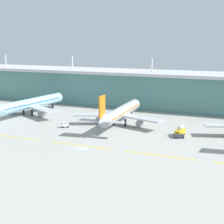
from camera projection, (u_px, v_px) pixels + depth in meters
The scene contains 13 objects.
ground_plane at pixel (83, 148), 147.35m from camera, with size 600.00×600.00×0.00m, color #A8A59E.
terminal_building at pixel (154, 89), 233.63m from camera, with size 288.00×34.00×31.91m.
airliner_near at pixel (29, 104), 210.65m from camera, with size 48.50×63.05×18.90m.
airliner_middle at pixel (120, 113), 185.66m from camera, with size 48.73×59.91×18.90m.
taxiway_stripe_mid_west at pixel (13, 137), 164.37m from camera, with size 28.00×0.70×0.04m, color yellow.
taxiway_stripe_centre at pixel (80, 145), 151.29m from camera, with size 28.00×0.70×0.04m, color yellow.
taxiway_stripe_mid_east at pixel (159, 155), 138.21m from camera, with size 28.00×0.70×0.04m, color yellow.
pushback_tug at pixel (179, 136), 162.21m from camera, with size 5.01×4.24×1.85m.
fuel_truck at pixel (180, 131), 165.59m from camera, with size 3.52×7.48×4.95m.
baggage_cart at pixel (65, 125), 181.58m from camera, with size 3.88×3.75×2.48m.
safety_cone_left_wingtip at pixel (24, 127), 182.11m from camera, with size 0.56×0.56×0.70m, color orange.
safety_cone_nose_front at pixel (44, 123), 190.57m from camera, with size 0.56×0.56×0.70m, color orange.
safety_cone_right_wingtip at pixel (3, 119), 200.05m from camera, with size 0.56×0.56×0.70m, color orange.
Camera 1 is at (66.38, -125.56, 43.50)m, focal length 58.56 mm.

